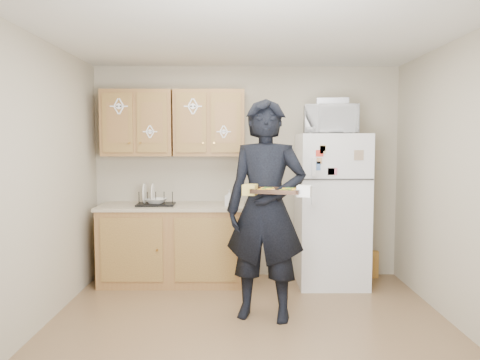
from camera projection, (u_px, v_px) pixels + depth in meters
name	position (u px, v px, depth m)	size (l,w,h in m)	color
floor	(250.00, 335.00, 3.90)	(3.60, 3.60, 0.00)	brown
ceiling	(250.00, 29.00, 3.71)	(3.60, 3.60, 0.00)	silver
wall_back	(246.00, 172.00, 5.60)	(3.60, 0.04, 2.50)	#ABA18B
wall_front	(261.00, 224.00, 2.01)	(3.60, 0.04, 2.50)	#ABA18B
wall_left	(29.00, 186.00, 3.80)	(0.04, 3.60, 2.50)	#ABA18B
wall_right	(471.00, 186.00, 3.81)	(0.04, 3.60, 2.50)	#ABA18B
refrigerator	(331.00, 210.00, 5.27)	(0.75, 0.70, 1.70)	silver
base_cabinet	(173.00, 245.00, 5.34)	(1.60, 0.60, 0.86)	brown
countertop	(172.00, 206.00, 5.31)	(1.64, 0.64, 0.04)	tan
upper_cab_left	(138.00, 123.00, 5.37)	(0.80, 0.33, 0.75)	brown
upper_cab_right	(209.00, 123.00, 5.37)	(0.80, 0.33, 0.75)	brown
cereal_box	(369.00, 264.00, 5.56)	(0.20, 0.07, 0.32)	gold
person	(266.00, 210.00, 4.21)	(0.73, 0.48, 1.99)	black
baking_tray	(277.00, 192.00, 3.91)	(0.40, 0.29, 0.04)	black
pizza_front_left	(264.00, 190.00, 3.87)	(0.13, 0.13, 0.02)	yellow
pizza_front_right	(287.00, 191.00, 3.82)	(0.13, 0.13, 0.02)	yellow
pizza_back_left	(267.00, 189.00, 4.00)	(0.13, 0.13, 0.02)	yellow
pizza_back_right	(289.00, 189.00, 3.95)	(0.13, 0.13, 0.02)	yellow
microwave	(330.00, 119.00, 5.14)	(0.57, 0.39, 0.32)	silver
foil_pan	(332.00, 102.00, 5.15)	(0.34, 0.24, 0.07)	#B4B5BB
dish_rack	(156.00, 198.00, 5.26)	(0.42, 0.31, 0.17)	black
bowl	(156.00, 201.00, 5.26)	(0.23, 0.23, 0.06)	silver
soap_bottle	(229.00, 198.00, 5.19)	(0.08, 0.08, 0.18)	silver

